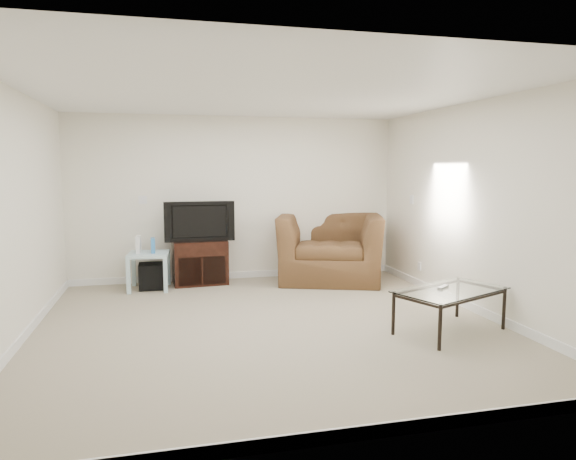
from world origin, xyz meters
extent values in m
plane|color=tan|center=(0.00, 0.00, 0.00)|extent=(5.00, 5.00, 0.00)
plane|color=white|center=(0.00, 0.00, 2.50)|extent=(5.00, 5.00, 0.00)
cube|color=silver|center=(0.00, 2.50, 1.25)|extent=(5.00, 0.02, 2.50)
cube|color=silver|center=(-2.50, 0.00, 1.25)|extent=(0.02, 5.00, 2.50)
cube|color=silver|center=(2.50, 0.00, 1.25)|extent=(0.02, 5.00, 2.50)
cube|color=white|center=(-1.40, 2.49, 1.25)|extent=(0.12, 0.02, 0.12)
cube|color=white|center=(2.49, 1.60, 1.25)|extent=(0.02, 0.09, 0.13)
cube|color=white|center=(2.49, 1.30, 0.30)|extent=(0.02, 0.08, 0.12)
cube|color=black|center=(-0.60, 2.23, 0.54)|extent=(0.50, 0.36, 0.07)
imported|color=black|center=(-0.60, 2.24, 0.95)|extent=(0.95, 0.20, 0.59)
cube|color=black|center=(-1.29, 2.07, 0.19)|extent=(0.36, 0.36, 0.36)
cube|color=white|center=(-1.46, 2.04, 0.65)|extent=(0.07, 0.18, 0.24)
cube|color=#337FCC|center=(-1.26, 2.02, 0.63)|extent=(0.06, 0.16, 0.21)
imported|color=brown|center=(1.37, 2.05, 0.68)|extent=(1.79, 1.46, 1.35)
cube|color=#B2B2B7|center=(1.75, -0.60, 0.47)|extent=(0.18, 0.15, 0.02)
camera|label=1|loc=(-1.08, -5.37, 1.73)|focal=32.00mm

